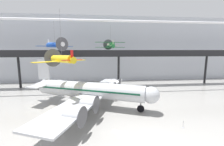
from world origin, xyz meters
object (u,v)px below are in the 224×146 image
(suspended_plane_blue_trainer, at_px, (55,45))
(suspended_plane_yellow_lowwing, at_px, (62,59))
(suspended_plane_green_biplane, at_px, (110,45))
(stanchion_barrier, at_px, (183,126))
(airliner_silver_main, at_px, (89,90))

(suspended_plane_blue_trainer, bearing_deg, suspended_plane_yellow_lowwing, -23.57)
(suspended_plane_yellow_lowwing, bearing_deg, suspended_plane_green_biplane, -69.68)
(suspended_plane_blue_trainer, distance_m, suspended_plane_green_biplane, 15.65)
(suspended_plane_blue_trainer, height_order, stanchion_barrier, suspended_plane_blue_trainer)
(suspended_plane_yellow_lowwing, distance_m, suspended_plane_green_biplane, 20.69)
(suspended_plane_blue_trainer, bearing_deg, stanchion_barrier, 5.52)
(airliner_silver_main, distance_m, suspended_plane_green_biplane, 19.23)
(suspended_plane_blue_trainer, relative_size, suspended_plane_yellow_lowwing, 0.77)
(airliner_silver_main, height_order, suspended_plane_blue_trainer, suspended_plane_blue_trainer)
(suspended_plane_blue_trainer, bearing_deg, suspended_plane_green_biplane, 66.78)
(stanchion_barrier, bearing_deg, suspended_plane_green_biplane, 107.85)
(suspended_plane_blue_trainer, distance_m, suspended_plane_yellow_lowwing, 13.43)
(suspended_plane_yellow_lowwing, xyz_separation_m, stanchion_barrier, (18.79, -8.24, -9.46))
(suspended_plane_yellow_lowwing, height_order, suspended_plane_green_biplane, suspended_plane_green_biplane)
(airliner_silver_main, distance_m, suspended_plane_blue_trainer, 16.66)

